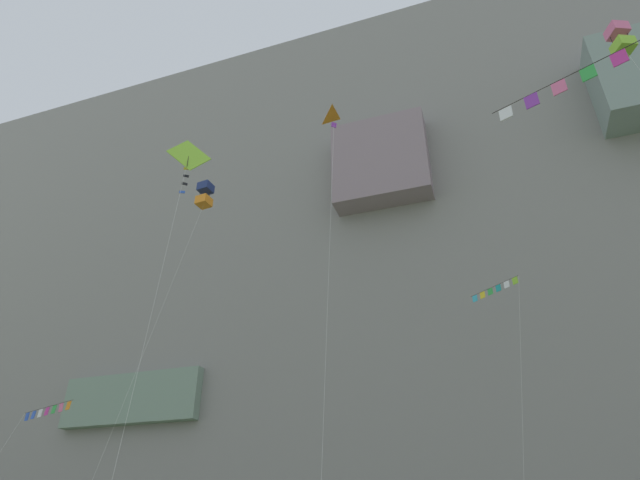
# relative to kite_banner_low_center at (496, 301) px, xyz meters

# --- Properties ---
(cliff_face) EXTENTS (180.00, 34.87, 62.23)m
(cliff_face) POSITION_rel_kite_banner_low_center_xyz_m (-8.61, 22.42, 12.39)
(cliff_face) COLOR gray
(cliff_face) RESTS_ON ground
(kite_banner_low_center) EXTENTS (3.50, 5.14, 19.98)m
(kite_banner_low_center) POSITION_rel_kite_banner_low_center_xyz_m (0.00, 0.00, 0.00)
(kite_banner_low_center) COLOR black
(kite_banner_low_center) RESTS_ON ground
(kite_delta_front_field) EXTENTS (1.67, 5.90, 27.83)m
(kite_delta_front_field) POSITION_rel_kite_banner_low_center_xyz_m (-7.95, -11.69, 8.05)
(kite_delta_front_field) COLOR orange
(kite_delta_front_field) RESTS_ON ground
(kite_box_low_right) EXTENTS (3.13, 5.90, 28.20)m
(kite_box_low_right) POSITION_rel_kite_banner_low_center_xyz_m (-20.05, -7.92, 8.41)
(kite_box_low_right) COLOR navy
(kite_box_low_right) RESTS_ON ground
(kite_box_upper_left) EXTENTS (2.75, 6.23, 30.90)m
(kite_box_upper_left) POSITION_rel_kite_banner_low_center_xyz_m (9.38, -10.99, 11.09)
(kite_box_upper_left) COLOR pink
(kite_box_upper_left) RESTS_ON ground
(kite_banner_high_center) EXTENTS (5.77, 7.08, 18.90)m
(kite_banner_high_center) POSITION_rel_kite_banner_low_center_xyz_m (3.64, -20.91, -0.73)
(kite_banner_high_center) COLOR black
(kite_banner_high_center) RESTS_ON ground
(kite_banner_far_left) EXTENTS (5.92, 6.41, 11.48)m
(kite_banner_far_left) POSITION_rel_kite_banner_low_center_xyz_m (-28.87, -9.48, -7.85)
(kite_banner_far_left) COLOR black
(kite_banner_far_left) RESTS_ON ground
(kite_diamond_far_right) EXTENTS (2.97, 4.78, 23.92)m
(kite_diamond_far_right) POSITION_rel_kite_banner_low_center_xyz_m (-15.16, -17.30, 3.51)
(kite_diamond_far_right) COLOR #8CCC33
(kite_diamond_far_right) RESTS_ON ground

